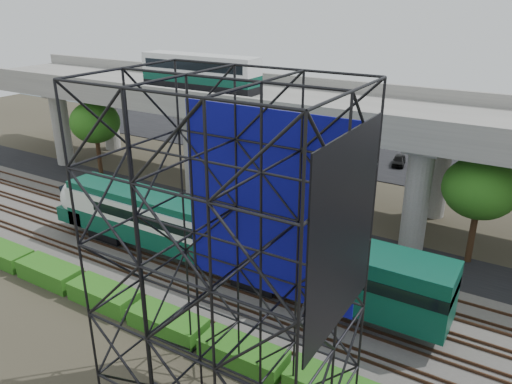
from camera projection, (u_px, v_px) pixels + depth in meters
The scene contains 13 objects.
ground at pixel (200, 289), 31.90m from camera, with size 140.00×140.00×0.00m, color #474233.
ballast_bed at pixel (218, 273), 33.46m from camera, with size 90.00×12.00×0.20m, color slate.
service_road at pixel (279, 227), 40.23m from camera, with size 90.00×5.00×0.08m, color black.
parking_lot at pixel (375, 153), 58.91m from camera, with size 90.00×18.00×0.08m, color black.
harbor_water at pixel (422, 117), 76.40m from camera, with size 140.00×40.00×0.03m, color #42606D.
rail_tracks at pixel (218, 271), 33.39m from camera, with size 90.00×9.52×0.16m.
commuter_train at pixel (203, 232), 32.98m from camera, with size 29.30×3.06×4.30m.
overpass at pixel (303, 113), 41.99m from camera, with size 80.00×12.00×12.40m.
scaffold_tower at pixel (228, 277), 19.08m from camera, with size 9.36×6.36×15.00m.
hedge_strip at pixel (168, 322), 27.79m from camera, with size 34.60×1.80×1.20m.
trees at pixel (265, 137), 44.94m from camera, with size 40.94×16.94×7.69m.
suv at pixel (246, 210), 41.39m from camera, with size 2.56×5.55×1.54m, color black.
parked_cars at pixel (391, 151), 57.68m from camera, with size 38.47×9.56×1.32m.
Camera 1 is at (17.22, -21.54, 17.56)m, focal length 35.00 mm.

